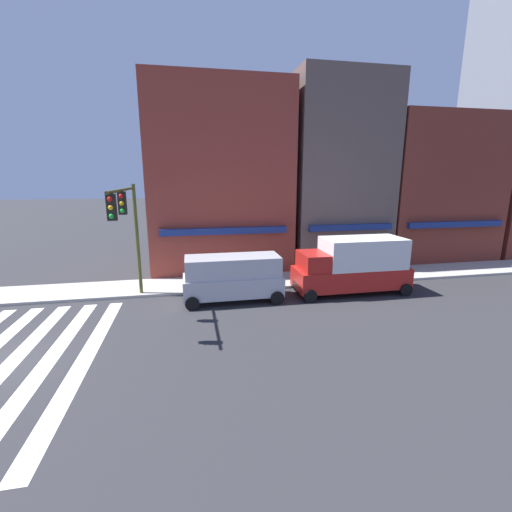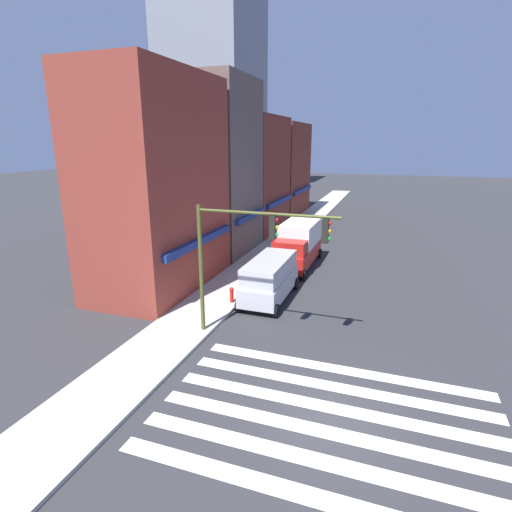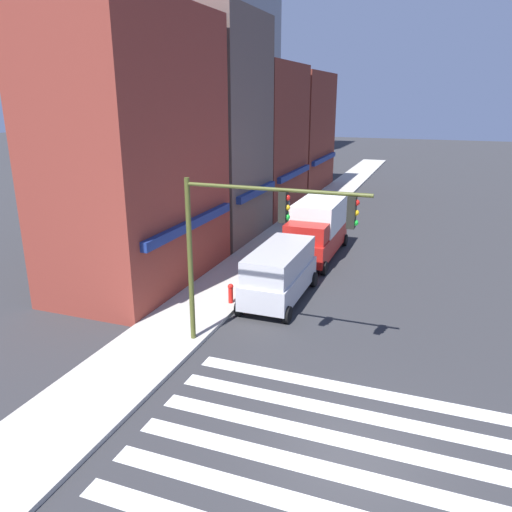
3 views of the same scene
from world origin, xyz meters
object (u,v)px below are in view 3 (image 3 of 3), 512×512
object	(u,v)px
traffic_signal	(253,230)
box_truck_red	(317,228)
fire_hydrant	(231,292)
van_silver	(280,272)
pedestrian_grey_coat	(287,211)
pedestrian_green_top	(289,223)

from	to	relation	value
traffic_signal	box_truck_red	xyz separation A→B (m)	(11.34, 0.59, -2.76)
traffic_signal	fire_hydrant	world-z (taller)	traffic_signal
van_silver	box_truck_red	distance (m)	6.59
pedestrian_grey_coat	pedestrian_green_top	bearing A→B (deg)	-172.69
van_silver	pedestrian_grey_coat	bearing A→B (deg)	15.53
traffic_signal	fire_hydrant	size ratio (longest dim) A/B	7.22
box_truck_red	fire_hydrant	bearing A→B (deg)	168.13
van_silver	pedestrian_grey_coat	world-z (taller)	van_silver
box_truck_red	traffic_signal	bearing A→B (deg)	-176.82
pedestrian_grey_coat	box_truck_red	bearing A→B (deg)	-161.06
fire_hydrant	pedestrian_grey_coat	bearing A→B (deg)	7.15
traffic_signal	fire_hydrant	distance (m)	5.55
pedestrian_grey_coat	fire_hydrant	xyz separation A→B (m)	(-13.69, -1.72, -0.46)
traffic_signal	pedestrian_green_top	world-z (taller)	traffic_signal
box_truck_red	pedestrian_green_top	xyz separation A→B (m)	(2.72, 2.37, -0.51)
box_truck_red	fire_hydrant	xyz separation A→B (m)	(-7.94, 1.70, -0.97)
fire_hydrant	pedestrian_green_top	bearing A→B (deg)	3.59
pedestrian_grey_coat	fire_hydrant	bearing A→B (deg)	175.39
pedestrian_grey_coat	pedestrian_green_top	distance (m)	3.21
pedestrian_grey_coat	pedestrian_green_top	world-z (taller)	same
traffic_signal	box_truck_red	size ratio (longest dim) A/B	0.98
pedestrian_grey_coat	fire_hydrant	size ratio (longest dim) A/B	2.10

